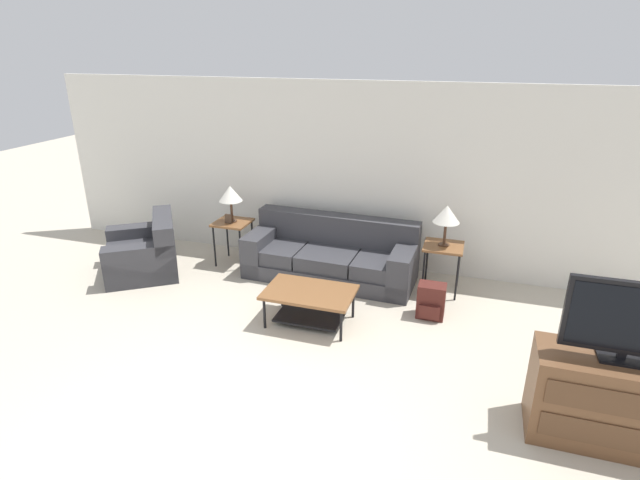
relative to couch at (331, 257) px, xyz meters
name	(u,v)px	position (x,y,z in m)	size (l,w,h in m)	color
ground_plane	(213,451)	(0.02, -3.38, -0.30)	(24.00, 24.00, 0.00)	beige
wall_back	(345,176)	(0.02, 0.59, 1.00)	(9.16, 0.06, 2.60)	silver
couch	(331,257)	(0.00, 0.00, 0.00)	(2.34, 0.98, 0.82)	#38383D
armchair	(145,253)	(-2.55, -0.64, -0.01)	(1.39, 1.43, 0.80)	#38383D
coffee_table	(310,299)	(0.12, -1.27, 0.01)	(1.02, 0.66, 0.41)	brown
side_table_left	(233,226)	(-1.49, 0.01, 0.28)	(0.50, 0.48, 0.65)	brown
side_table_right	(443,251)	(1.49, 0.01, 0.28)	(0.50, 0.48, 0.65)	brown
table_lamp_left	(230,194)	(-1.49, 0.01, 0.76)	(0.33, 0.33, 0.53)	#472D1E
table_lamp_right	(447,215)	(1.49, 0.01, 0.76)	(0.33, 0.33, 0.53)	#472D1E
tv_console	(609,400)	(3.00, -2.28, 0.09)	(1.19, 0.53, 0.77)	brown
television	(631,320)	(3.00, -2.28, 0.82)	(0.93, 0.20, 0.67)	black
backpack	(431,301)	(1.44, -0.70, -0.09)	(0.32, 0.30, 0.42)	#4C1E19
picture_frame	(228,219)	(-1.52, -0.06, 0.42)	(0.10, 0.04, 0.13)	#4C3828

